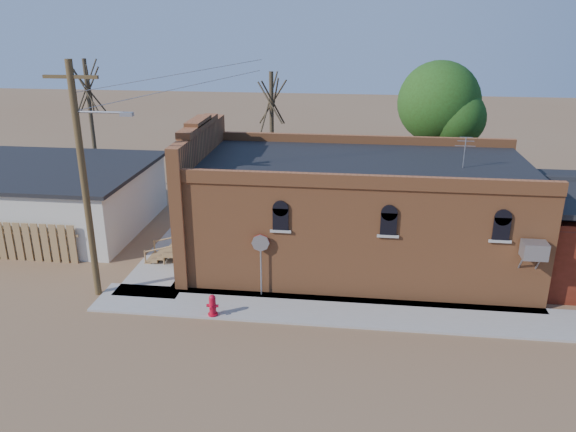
# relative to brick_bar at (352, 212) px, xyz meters

# --- Properties ---
(ground) EXTENTS (120.00, 120.00, 0.00)m
(ground) POSITION_rel_brick_bar_xyz_m (-1.64, -5.49, -2.34)
(ground) COLOR brown
(ground) RESTS_ON ground
(sidewalk_south) EXTENTS (19.00, 2.20, 0.08)m
(sidewalk_south) POSITION_rel_brick_bar_xyz_m (-0.14, -4.59, -2.30)
(sidewalk_south) COLOR #9E9991
(sidewalk_south) RESTS_ON ground
(sidewalk_west) EXTENTS (2.60, 10.00, 0.08)m
(sidewalk_west) POSITION_rel_brick_bar_xyz_m (-7.94, 0.51, -2.30)
(sidewalk_west) COLOR #9E9991
(sidewalk_west) RESTS_ON ground
(brick_bar) EXTENTS (16.40, 7.97, 6.30)m
(brick_bar) POSITION_rel_brick_bar_xyz_m (0.00, 0.00, 0.00)
(brick_bar) COLOR #B26436
(brick_bar) RESTS_ON ground
(wood_fence) EXTENTS (5.20, 0.10, 1.80)m
(wood_fence) POSITION_rel_brick_bar_xyz_m (-14.44, -1.69, -1.44)
(wood_fence) COLOR olive
(wood_fence) RESTS_ON ground
(utility_pole) EXTENTS (3.12, 0.26, 9.00)m
(utility_pole) POSITION_rel_brick_bar_xyz_m (-9.79, -4.29, 2.43)
(utility_pole) COLOR #49361D
(utility_pole) RESTS_ON ground
(tree_bare_near) EXTENTS (2.80, 2.80, 7.65)m
(tree_bare_near) POSITION_rel_brick_bar_xyz_m (-4.64, 7.51, 3.62)
(tree_bare_near) COLOR #4C3F2B
(tree_bare_near) RESTS_ON ground
(tree_bare_far) EXTENTS (2.80, 2.80, 8.16)m
(tree_bare_far) POSITION_rel_brick_bar_xyz_m (-15.64, 8.51, 4.02)
(tree_bare_far) COLOR #4C3F2B
(tree_bare_far) RESTS_ON ground
(tree_leafy) EXTENTS (4.40, 4.40, 8.15)m
(tree_leafy) POSITION_rel_brick_bar_xyz_m (4.36, 8.01, 3.59)
(tree_leafy) COLOR #4C3F2B
(tree_leafy) RESTS_ON ground
(fire_hydrant) EXTENTS (0.47, 0.45, 0.82)m
(fire_hydrant) POSITION_rel_brick_bar_xyz_m (-4.89, -5.50, -1.86)
(fire_hydrant) COLOR red
(fire_hydrant) RESTS_ON sidewalk_south
(stop_sign) EXTENTS (0.68, 0.16, 2.53)m
(stop_sign) POSITION_rel_brick_bar_xyz_m (-3.39, -3.69, -0.32)
(stop_sign) COLOR #98989E
(stop_sign) RESTS_ON sidewalk_south
(trash_barrel) EXTENTS (0.60, 0.60, 0.73)m
(trash_barrel) POSITION_rel_brick_bar_xyz_m (-7.35, -0.18, -1.90)
(trash_barrel) COLOR navy
(trash_barrel) RESTS_ON sidewalk_west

